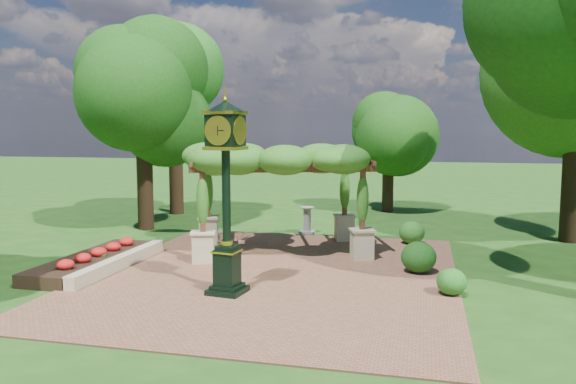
# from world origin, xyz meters

# --- Properties ---
(ground) EXTENTS (120.00, 120.00, 0.00)m
(ground) POSITION_xyz_m (0.00, 0.00, 0.00)
(ground) COLOR #1E4714
(ground) RESTS_ON ground
(brick_plaza) EXTENTS (10.00, 12.00, 0.04)m
(brick_plaza) POSITION_xyz_m (0.00, 1.00, 0.02)
(brick_plaza) COLOR brown
(brick_plaza) RESTS_ON ground
(border_wall) EXTENTS (0.35, 5.00, 0.40)m
(border_wall) POSITION_xyz_m (-4.60, 0.50, 0.20)
(border_wall) COLOR #C6B793
(border_wall) RESTS_ON ground
(flower_bed) EXTENTS (1.50, 5.00, 0.36)m
(flower_bed) POSITION_xyz_m (-5.50, 0.50, 0.18)
(flower_bed) COLOR red
(flower_bed) RESTS_ON ground
(pedestal_clock) EXTENTS (1.07, 1.07, 4.85)m
(pedestal_clock) POSITION_xyz_m (-0.67, -1.17, 2.90)
(pedestal_clock) COLOR black
(pedestal_clock) RESTS_ON brick_plaza
(pergola) EXTENTS (6.60, 5.23, 3.63)m
(pergola) POSITION_xyz_m (-0.64, 4.01, 2.98)
(pergola) COLOR #C3B991
(pergola) RESTS_ON brick_plaza
(sundial) EXTENTS (0.59, 0.59, 1.06)m
(sundial) POSITION_xyz_m (-0.42, 7.46, 0.47)
(sundial) COLOR gray
(sundial) RESTS_ON ground
(shrub_front) EXTENTS (0.94, 0.94, 0.66)m
(shrub_front) POSITION_xyz_m (4.76, -0.01, 0.37)
(shrub_front) COLOR #22621C
(shrub_front) RESTS_ON brick_plaza
(shrub_mid) EXTENTS (1.25, 1.25, 0.90)m
(shrub_mid) POSITION_xyz_m (3.94, 2.03, 0.49)
(shrub_mid) COLOR #184914
(shrub_mid) RESTS_ON brick_plaza
(shrub_back) EXTENTS (1.13, 1.13, 0.81)m
(shrub_back) POSITION_xyz_m (3.67, 6.16, 0.45)
(shrub_back) COLOR #29681E
(shrub_back) RESTS_ON brick_plaza
(tree_west_near) EXTENTS (4.14, 4.14, 7.92)m
(tree_west_near) POSITION_xyz_m (-7.11, 6.86, 5.44)
(tree_west_near) COLOR #301E13
(tree_west_near) RESTS_ON ground
(tree_west_far) EXTENTS (4.22, 4.22, 8.30)m
(tree_west_far) POSITION_xyz_m (-7.72, 11.16, 5.70)
(tree_west_far) COLOR #321F13
(tree_west_far) RESTS_ON ground
(tree_north) EXTENTS (3.75, 3.75, 6.12)m
(tree_north) POSITION_xyz_m (2.29, 14.34, 4.20)
(tree_north) COLOR #342114
(tree_north) RESTS_ON ground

